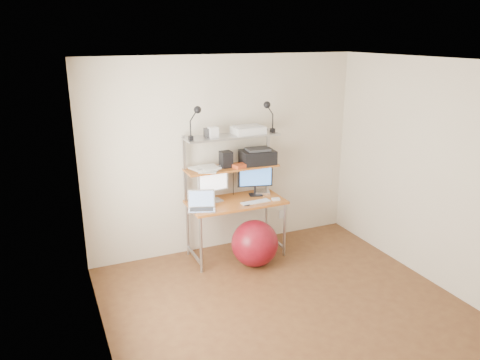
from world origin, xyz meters
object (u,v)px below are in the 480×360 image
at_px(laptop, 201,205).
at_px(monitor_black, 255,178).
at_px(exercise_ball, 255,243).
at_px(printer, 258,157).
at_px(monitor_silver, 213,182).

bearing_deg(laptop, monitor_black, 34.18).
bearing_deg(laptop, exercise_ball, -2.97).
xyz_separation_m(laptop, printer, (0.84, 0.22, 0.46)).
bearing_deg(monitor_black, exercise_ball, -101.05).
distance_m(monitor_black, printer, 0.28).
relative_size(laptop, exercise_ball, 0.67).
distance_m(monitor_silver, laptop, 0.38).
bearing_deg(monitor_silver, printer, -10.23).
relative_size(monitor_silver, exercise_ball, 0.82).
height_order(laptop, printer, printer).
height_order(monitor_black, exercise_ball, monitor_black).
distance_m(monitor_silver, exercise_ball, 0.91).
bearing_deg(laptop, printer, 34.30).
bearing_deg(exercise_ball, monitor_black, 64.72).
bearing_deg(monitor_black, monitor_silver, -166.39).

